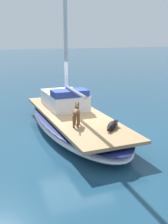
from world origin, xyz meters
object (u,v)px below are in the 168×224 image
object	(u,v)px
deck_winch	(116,123)
dog_black	(112,126)
sailboat_main	(75,123)
dog_brown	(76,113)

from	to	relation	value
deck_winch	dog_black	bearing A→B (deg)	-141.41
sailboat_main	deck_winch	bearing A→B (deg)	-65.90
dog_black	sailboat_main	bearing A→B (deg)	106.39
sailboat_main	deck_winch	size ratio (longest dim) A/B	34.97
dog_black	dog_brown	bearing A→B (deg)	142.14
dog_black	deck_winch	size ratio (longest dim) A/B	3.73
sailboat_main	dog_brown	xyz separation A→B (m)	(-0.35, -1.24, 0.75)
dog_brown	deck_winch	size ratio (longest dim) A/B	4.24
sailboat_main	dog_black	xyz separation A→B (m)	(0.58, -1.96, 0.43)
dog_black	deck_winch	distance (m)	0.28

